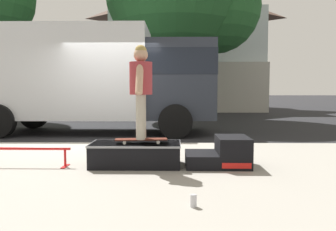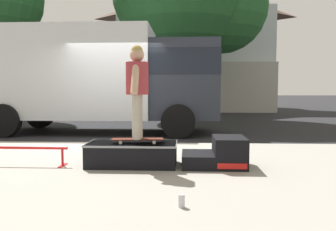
# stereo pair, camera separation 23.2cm
# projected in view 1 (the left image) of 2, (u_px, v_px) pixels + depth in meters

# --- Properties ---
(ground_plane) EXTENTS (140.00, 140.00, 0.00)m
(ground_plane) POSITION_uv_depth(u_px,v_px,m) (104.00, 144.00, 8.18)
(ground_plane) COLOR black
(sidewalk_slab) EXTENTS (50.00, 5.00, 0.12)m
(sidewalk_slab) POSITION_uv_depth(u_px,v_px,m) (63.00, 172.00, 5.18)
(sidewalk_slab) COLOR gray
(sidewalk_slab) RESTS_ON ground
(skate_box) EXTENTS (1.36, 0.71, 0.35)m
(skate_box) POSITION_uv_depth(u_px,v_px,m) (136.00, 153.00, 5.33)
(skate_box) COLOR black
(skate_box) RESTS_ON sidewalk_slab
(kicker_ramp) EXTENTS (0.95, 0.71, 0.45)m
(kicker_ramp) POSITION_uv_depth(u_px,v_px,m) (223.00, 154.00, 5.31)
(kicker_ramp) COLOR black
(kicker_ramp) RESTS_ON sidewalk_slab
(grind_rail) EXTENTS (1.58, 0.28, 0.30)m
(grind_rail) POSITION_uv_depth(u_px,v_px,m) (19.00, 152.00, 5.27)
(grind_rail) COLOR red
(grind_rail) RESTS_ON sidewalk_slab
(skateboard) EXTENTS (0.80, 0.28, 0.07)m
(skateboard) POSITION_uv_depth(u_px,v_px,m) (141.00, 140.00, 5.27)
(skateboard) COLOR #4C1E14
(skateboard) RESTS_ON skate_box
(skater_kid) EXTENTS (0.34, 0.72, 1.40)m
(skater_kid) POSITION_uv_depth(u_px,v_px,m) (141.00, 84.00, 5.20)
(skater_kid) COLOR #B7AD99
(skater_kid) RESTS_ON skateboard
(soda_can) EXTENTS (0.07, 0.07, 0.13)m
(soda_can) POSITION_uv_depth(u_px,v_px,m) (193.00, 201.00, 3.46)
(soda_can) COLOR silver
(soda_can) RESTS_ON sidewalk_slab
(box_truck) EXTENTS (6.91, 2.63, 3.05)m
(box_truck) POSITION_uv_depth(u_px,v_px,m) (96.00, 75.00, 10.26)
(box_truck) COLOR silver
(box_truck) RESTS_ON ground
(house_behind) EXTENTS (9.54, 8.22, 8.40)m
(house_behind) POSITION_uv_depth(u_px,v_px,m) (186.00, 45.00, 23.24)
(house_behind) COLOR silver
(house_behind) RESTS_ON ground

